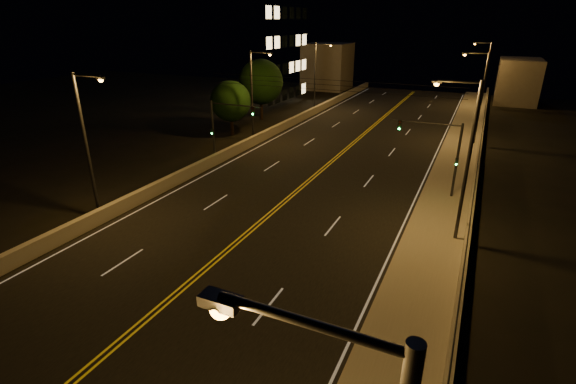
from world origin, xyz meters
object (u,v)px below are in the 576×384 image
at_px(tree_0, 231,101).
at_px(building_tower, 216,0).
at_px(streetlight_1, 464,154).
at_px(traffic_signal_right, 443,150).
at_px(streetlight_5, 254,91).
at_px(traffic_signal_left, 222,125).
at_px(streetlight_2, 479,93).
at_px(tree_1, 261,82).
at_px(streetlight_6, 317,73).
at_px(streetlight_4, 88,139).
at_px(streetlight_3, 485,71).

bearing_deg(tree_0, building_tower, 126.26).
xyz_separation_m(streetlight_1, traffic_signal_right, (-1.57, 6.68, -1.78)).
relative_size(streetlight_5, building_tower, 0.30).
height_order(streetlight_5, traffic_signal_left, streetlight_5).
xyz_separation_m(streetlight_2, traffic_signal_right, (-1.57, -16.27, -1.78)).
distance_m(tree_0, tree_1, 8.81).
distance_m(streetlight_5, tree_0, 4.34).
bearing_deg(tree_0, traffic_signal_left, -61.83).
bearing_deg(streetlight_6, streetlight_5, -90.00).
height_order(traffic_signal_left, building_tower, building_tower).
bearing_deg(streetlight_4, streetlight_3, 67.64).
relative_size(streetlight_2, building_tower, 0.30).
xyz_separation_m(streetlight_4, building_tower, (-17.09, 40.51, 9.74)).
bearing_deg(streetlight_1, streetlight_6, 123.23).
height_order(streetlight_2, traffic_signal_left, streetlight_2).
distance_m(streetlight_1, traffic_signal_right, 7.09).
xyz_separation_m(streetlight_3, streetlight_5, (-21.46, -31.09, 0.00)).
height_order(streetlight_1, traffic_signal_left, streetlight_1).
distance_m(streetlight_5, traffic_signal_left, 8.25).
bearing_deg(building_tower, streetlight_5, -48.68).
bearing_deg(traffic_signal_left, streetlight_2, 38.72).
height_order(streetlight_2, streetlight_4, same).
bearing_deg(streetlight_3, tree_1, -141.12).
xyz_separation_m(streetlight_4, tree_0, (-3.82, 22.42, -1.56)).
bearing_deg(streetlight_2, streetlight_1, -90.00).
distance_m(streetlight_2, streetlight_4, 36.38).
relative_size(streetlight_1, tree_1, 1.21).
xyz_separation_m(streetlight_2, tree_1, (-26.09, 1.76, -0.53)).
xyz_separation_m(streetlight_2, building_tower, (-38.55, 11.14, 9.74)).
relative_size(streetlight_1, traffic_signal_right, 1.65).
xyz_separation_m(traffic_signal_right, traffic_signal_left, (-18.72, 0.00, 0.00)).
xyz_separation_m(streetlight_6, traffic_signal_left, (1.17, -26.08, -1.78)).
distance_m(streetlight_1, streetlight_5, 25.98).
distance_m(streetlight_2, building_tower, 41.29).
height_order(streetlight_1, tree_0, streetlight_1).
bearing_deg(streetlight_2, tree_0, -164.63).
bearing_deg(streetlight_4, streetlight_2, 53.85).
bearing_deg(tree_0, traffic_signal_right, -21.45).
height_order(tree_0, tree_1, tree_1).
bearing_deg(streetlight_4, streetlight_1, 16.68).
distance_m(building_tower, tree_1, 18.68).
height_order(traffic_signal_left, tree_0, tree_0).
bearing_deg(streetlight_4, streetlight_5, 90.00).
bearing_deg(tree_1, streetlight_4, -81.55).
height_order(traffic_signal_right, traffic_signal_left, same).
relative_size(tree_0, tree_1, 0.79).
distance_m(streetlight_1, tree_1, 35.93).
distance_m(streetlight_2, traffic_signal_left, 26.07).
bearing_deg(streetlight_5, traffic_signal_left, -81.65).
bearing_deg(tree_1, traffic_signal_right, -36.33).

